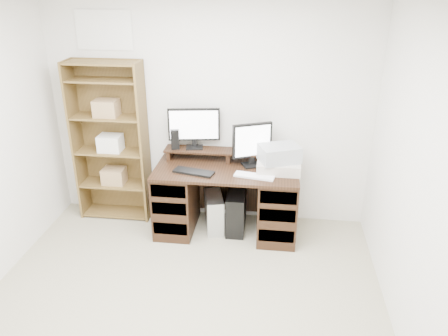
% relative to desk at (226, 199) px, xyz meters
% --- Properties ---
extents(room, '(3.54, 4.04, 2.54)m').
position_rel_desk_xyz_m(room, '(-0.24, -1.64, 0.86)').
color(room, tan).
rests_on(room, ground).
extents(desk, '(1.50, 0.70, 0.75)m').
position_rel_desk_xyz_m(desk, '(0.00, 0.00, 0.00)').
color(desk, black).
rests_on(desk, ground).
extents(riser_shelf, '(1.40, 0.22, 0.12)m').
position_rel_desk_xyz_m(riser_shelf, '(0.00, 0.21, 0.45)').
color(riser_shelf, black).
rests_on(riser_shelf, desk).
extents(monitor_wide, '(0.55, 0.17, 0.44)m').
position_rel_desk_xyz_m(monitor_wide, '(-0.38, 0.25, 0.73)').
color(monitor_wide, black).
rests_on(monitor_wide, riser_shelf).
extents(monitor_small, '(0.40, 0.23, 0.46)m').
position_rel_desk_xyz_m(monitor_small, '(0.25, 0.12, 0.61)').
color(monitor_small, black).
rests_on(monitor_small, desk).
extents(speaker, '(0.11, 0.11, 0.22)m').
position_rel_desk_xyz_m(speaker, '(-0.58, 0.19, 0.59)').
color(speaker, black).
rests_on(speaker, riser_shelf).
extents(keyboard_black, '(0.44, 0.23, 0.02)m').
position_rel_desk_xyz_m(keyboard_black, '(-0.32, -0.15, 0.37)').
color(keyboard_black, black).
rests_on(keyboard_black, desk).
extents(keyboard_white, '(0.42, 0.19, 0.02)m').
position_rel_desk_xyz_m(keyboard_white, '(0.30, -0.17, 0.37)').
color(keyboard_white, white).
rests_on(keyboard_white, desk).
extents(mouse, '(0.09, 0.07, 0.03)m').
position_rel_desk_xyz_m(mouse, '(0.52, -0.13, 0.38)').
color(mouse, silver).
rests_on(mouse, desk).
extents(printer, '(0.44, 0.33, 0.11)m').
position_rel_desk_xyz_m(printer, '(0.54, 0.01, 0.42)').
color(printer, '#BCB2A4').
rests_on(printer, desk).
extents(basket, '(0.47, 0.41, 0.17)m').
position_rel_desk_xyz_m(basket, '(0.54, 0.01, 0.55)').
color(basket, '#9AA0A4').
rests_on(basket, printer).
extents(tower_silver, '(0.27, 0.44, 0.41)m').
position_rel_desk_xyz_m(tower_silver, '(-0.14, 0.02, -0.19)').
color(tower_silver, '#B6B9BD').
rests_on(tower_silver, ground).
extents(tower_black, '(0.20, 0.46, 0.46)m').
position_rel_desk_xyz_m(tower_black, '(0.11, 0.04, -0.16)').
color(tower_black, black).
rests_on(tower_black, ground).
extents(bookshelf, '(0.80, 0.30, 1.80)m').
position_rel_desk_xyz_m(bookshelf, '(-1.32, 0.21, 0.53)').
color(bookshelf, brown).
rests_on(bookshelf, ground).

